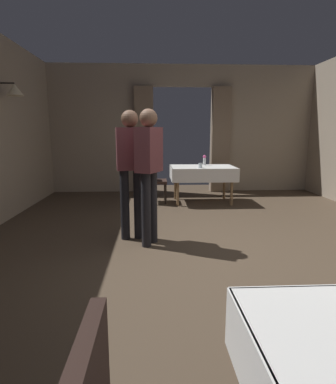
% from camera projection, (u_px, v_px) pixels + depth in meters
% --- Properties ---
extents(ground, '(10.08, 10.08, 0.00)m').
position_uv_depth(ground, '(214.00, 255.00, 3.70)').
color(ground, '#4C3D2D').
extents(wall_back, '(6.40, 0.27, 3.00)m').
position_uv_depth(wall_back, '(182.00, 129.00, 7.51)').
color(wall_back, gray).
rests_on(wall_back, ground).
extents(dining_table_mid, '(1.31, 0.88, 0.75)m').
position_uv_depth(dining_table_mid, '(203.00, 171.00, 6.40)').
color(dining_table_mid, olive).
rests_on(dining_table_mid, ground).
extents(chair_mid_left, '(0.44, 0.44, 0.93)m').
position_uv_depth(chair_mid_left, '(152.00, 178.00, 6.42)').
color(chair_mid_left, black).
rests_on(chair_mid_left, ground).
extents(flower_vase_mid, '(0.07, 0.07, 0.21)m').
position_uv_depth(flower_vase_mid, '(204.00, 160.00, 6.64)').
color(flower_vase_mid, silver).
rests_on(flower_vase_mid, dining_table_mid).
extents(glass_mid_b, '(0.08, 0.08, 0.10)m').
position_uv_depth(glass_mid_b, '(200.00, 166.00, 6.10)').
color(glass_mid_b, silver).
rests_on(glass_mid_b, dining_table_mid).
extents(person_waiter_by_doorway, '(0.36, 0.42, 1.72)m').
position_uv_depth(person_waiter_by_doorway, '(149.00, 166.00, 3.88)').
color(person_waiter_by_doorway, black).
rests_on(person_waiter_by_doorway, ground).
extents(person_diner_standing_aside, '(0.39, 0.28, 1.72)m').
position_uv_depth(person_diner_standing_aside, '(131.00, 164.00, 4.10)').
color(person_diner_standing_aside, black).
rests_on(person_diner_standing_aside, ground).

